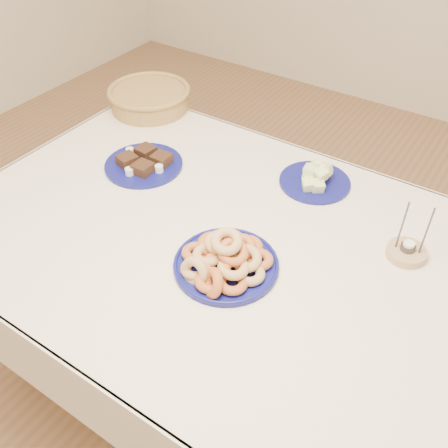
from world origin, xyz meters
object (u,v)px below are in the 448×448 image
(donut_platter, at_px, (225,260))
(candle_holder, at_px, (407,252))
(melon_plate, at_px, (316,178))
(dining_table, at_px, (233,266))
(brownie_plate, at_px, (144,163))
(wicker_basket, at_px, (149,97))

(donut_platter, xyz_separation_m, candle_holder, (0.39, 0.32, -0.02))
(melon_plate, bearing_deg, donut_platter, -94.09)
(dining_table, xyz_separation_m, melon_plate, (0.07, 0.37, 0.13))
(dining_table, distance_m, donut_platter, 0.18)
(donut_platter, relative_size, candle_holder, 1.92)
(brownie_plate, height_order, wicker_basket, wicker_basket)
(melon_plate, xyz_separation_m, wicker_basket, (-0.78, 0.10, 0.02))
(dining_table, height_order, candle_holder, candle_holder)
(wicker_basket, distance_m, candle_holder, 1.17)
(donut_platter, relative_size, wicker_basket, 0.85)
(candle_holder, bearing_deg, brownie_plate, -175.48)
(brownie_plate, bearing_deg, candle_holder, 4.52)
(dining_table, bearing_deg, melon_plate, 78.81)
(dining_table, height_order, wicker_basket, wicker_basket)
(candle_holder, bearing_deg, dining_table, -153.74)
(brownie_plate, bearing_deg, wicker_basket, 127.07)
(brownie_plate, bearing_deg, melon_plate, 23.72)
(brownie_plate, xyz_separation_m, candle_holder, (0.89, 0.07, 0.00))
(donut_platter, distance_m, candle_holder, 0.50)
(donut_platter, xyz_separation_m, melon_plate, (0.03, 0.48, -0.01))
(brownie_plate, bearing_deg, donut_platter, -26.51)
(donut_platter, distance_m, melon_plate, 0.48)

